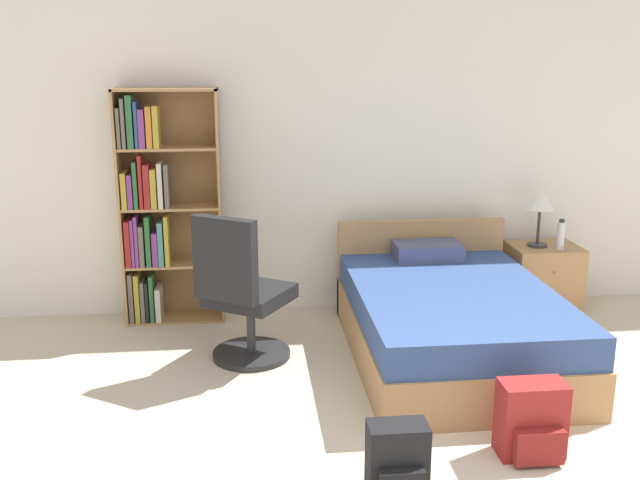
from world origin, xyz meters
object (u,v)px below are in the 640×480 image
(table_lamp, at_px, (541,201))
(water_bottle, at_px, (561,235))
(office_chair, at_px, (242,297))
(backpack_black, at_px, (398,461))
(bookshelf, at_px, (158,209))
(bed, at_px, (449,319))
(nightstand, at_px, (542,278))
(backpack_red, at_px, (532,422))

(table_lamp, distance_m, water_bottle, 0.30)
(office_chair, height_order, backpack_black, office_chair)
(bookshelf, bearing_deg, bed, -24.20)
(table_lamp, height_order, backpack_black, table_lamp)
(office_chair, bearing_deg, bed, -1.64)
(office_chair, relative_size, nightstand, 1.93)
(backpack_red, distance_m, backpack_black, 0.79)
(backpack_black, bearing_deg, nightstand, 54.25)
(backpack_black, bearing_deg, table_lamp, 55.31)
(water_bottle, height_order, backpack_black, water_bottle)
(bookshelf, distance_m, backpack_black, 2.86)
(bookshelf, bearing_deg, backpack_red, -46.27)
(bed, distance_m, table_lamp, 1.39)
(office_chair, relative_size, water_bottle, 4.32)
(office_chair, relative_size, backpack_black, 2.97)
(backpack_red, bearing_deg, bookshelf, 133.73)
(bed, bearing_deg, table_lamp, 41.00)
(table_lamp, xyz_separation_m, water_bottle, (0.14, -0.10, -0.25))
(bookshelf, relative_size, backpack_black, 5.08)
(water_bottle, bearing_deg, table_lamp, 143.70)
(backpack_black, bearing_deg, bookshelf, 118.82)
(bookshelf, bearing_deg, nightstand, -1.69)
(nightstand, xyz_separation_m, water_bottle, (0.07, -0.11, 0.38))
(nightstand, distance_m, water_bottle, 0.40)
(office_chair, xyz_separation_m, backpack_black, (0.72, -1.56, -0.30))
(bookshelf, bearing_deg, office_chair, -54.47)
(bed, xyz_separation_m, backpack_red, (0.07, -1.27, -0.07))
(bed, xyz_separation_m, nightstand, (1.00, 0.82, 0.00))
(bookshelf, relative_size, nightstand, 3.31)
(nightstand, xyz_separation_m, backpack_black, (-1.68, -2.33, -0.10))
(nightstand, bearing_deg, backpack_black, -125.75)
(bed, relative_size, nightstand, 3.56)
(nightstand, xyz_separation_m, table_lamp, (-0.07, -0.00, 0.63))
(bookshelf, xyz_separation_m, water_bottle, (3.09, -0.20, -0.23))
(office_chair, distance_m, water_bottle, 2.56)
(water_bottle, relative_size, backpack_red, 0.60)
(bed, xyz_separation_m, table_lamp, (0.93, 0.81, 0.63))
(bookshelf, height_order, backpack_red, bookshelf)
(bed, height_order, table_lamp, table_lamp)
(bookshelf, height_order, table_lamp, bookshelf)
(bed, distance_m, office_chair, 1.41)
(bookshelf, height_order, backpack_black, bookshelf)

